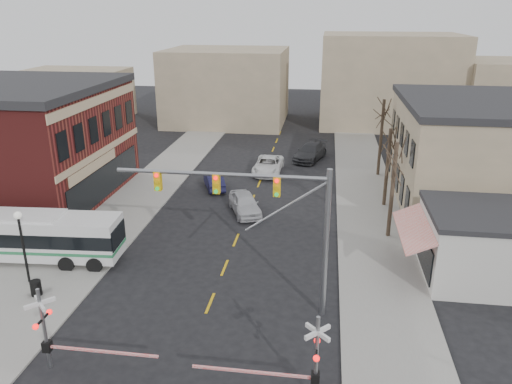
% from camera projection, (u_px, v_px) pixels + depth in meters
% --- Properties ---
extents(ground, '(160.00, 160.00, 0.00)m').
position_uv_depth(ground, '(201.00, 325.00, 25.35)').
color(ground, black).
rests_on(ground, ground).
extents(sidewalk_west, '(5.00, 60.00, 0.12)m').
position_uv_depth(sidewalk_west, '(152.00, 185.00, 45.16)').
color(sidewalk_west, gray).
rests_on(sidewalk_west, ground).
extents(sidewalk_east, '(5.00, 60.00, 0.12)m').
position_uv_depth(sidewalk_east, '(366.00, 196.00, 42.67)').
color(sidewalk_east, gray).
rests_on(sidewalk_east, ground).
extents(awning_shop, '(9.74, 6.20, 4.30)m').
position_uv_depth(awning_shop, '(496.00, 245.00, 29.02)').
color(awning_shop, beige).
rests_on(awning_shop, ground).
extents(tree_east_a, '(0.28, 0.28, 6.75)m').
position_uv_depth(tree_east_a, '(392.00, 190.00, 33.92)').
color(tree_east_a, '#382B21').
rests_on(tree_east_a, sidewalk_east).
extents(tree_east_b, '(0.28, 0.28, 6.30)m').
position_uv_depth(tree_east_b, '(387.00, 168.00, 39.53)').
color(tree_east_b, '#382B21').
rests_on(tree_east_b, sidewalk_east).
extents(tree_east_c, '(0.28, 0.28, 7.20)m').
position_uv_depth(tree_east_c, '(381.00, 138.00, 46.78)').
color(tree_east_c, '#382B21').
rests_on(tree_east_c, sidewalk_east).
extents(transit_bus, '(11.90, 3.36, 3.03)m').
position_uv_depth(transit_bus, '(27.00, 236.00, 31.30)').
color(transit_bus, silver).
rests_on(transit_bus, ground).
extents(traffic_signal_mast, '(10.71, 0.30, 8.00)m').
position_uv_depth(traffic_signal_mast, '(268.00, 209.00, 24.67)').
color(traffic_signal_mast, gray).
rests_on(traffic_signal_mast, ground).
extents(rr_crossing_west, '(5.60, 1.36, 4.00)m').
position_uv_depth(rr_crossing_west, '(54.00, 330.00, 21.67)').
color(rr_crossing_west, gray).
rests_on(rr_crossing_west, ground).
extents(rr_crossing_east, '(5.60, 1.36, 4.00)m').
position_uv_depth(rr_crossing_east, '(305.00, 359.00, 19.88)').
color(rr_crossing_east, gray).
rests_on(rr_crossing_east, ground).
extents(street_lamp, '(0.44, 0.44, 4.42)m').
position_uv_depth(street_lamp, '(21.00, 232.00, 28.08)').
color(street_lamp, black).
rests_on(street_lamp, sidewalk_west).
extents(trash_bin, '(0.60, 0.60, 0.85)m').
position_uv_depth(trash_bin, '(36.00, 288.00, 27.66)').
color(trash_bin, black).
rests_on(trash_bin, sidewalk_west).
extents(car_a, '(3.58, 5.13, 1.62)m').
position_uv_depth(car_a, '(245.00, 203.00, 38.96)').
color(car_a, '#B6B7BC').
rests_on(car_a, ground).
extents(car_b, '(2.81, 4.30, 1.34)m').
position_uv_depth(car_b, '(214.00, 182.00, 44.31)').
color(car_b, '#161637').
rests_on(car_b, ground).
extents(car_c, '(2.72, 5.66, 1.56)m').
position_uv_depth(car_c, '(268.00, 165.00, 48.56)').
color(car_c, silver).
rests_on(car_c, ground).
extents(car_d, '(3.90, 6.16, 1.66)m').
position_uv_depth(car_d, '(310.00, 152.00, 52.86)').
color(car_d, '#36373B').
rests_on(car_d, ground).
extents(pedestrian_near, '(0.57, 0.76, 1.89)m').
position_uv_depth(pedestrian_near, '(89.00, 253.00, 30.46)').
color(pedestrian_near, '#534B43').
rests_on(pedestrian_near, sidewalk_west).
extents(pedestrian_far, '(1.08, 1.04, 1.75)m').
position_uv_depth(pedestrian_far, '(91.00, 227.00, 34.29)').
color(pedestrian_far, '#2D3750').
rests_on(pedestrian_far, sidewalk_west).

